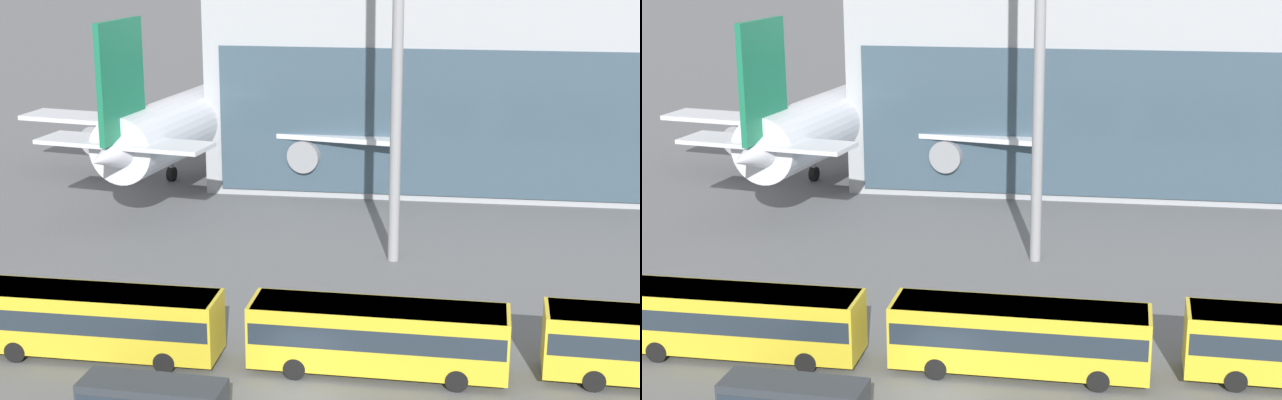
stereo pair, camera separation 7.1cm
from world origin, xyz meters
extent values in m
plane|color=slate|center=(0.00, 0.00, 0.00)|extent=(440.00, 440.00, 0.00)
cylinder|color=silver|center=(-12.34, 35.99, 5.35)|extent=(9.67, 29.60, 4.45)
sphere|color=silver|center=(-9.69, 50.38, 5.35)|extent=(4.36, 4.36, 4.36)
cone|color=silver|center=(-14.98, 21.59, 5.35)|extent=(5.32, 7.08, 4.23)
cube|color=silver|center=(-12.66, 34.23, 4.57)|extent=(30.81, 9.04, 0.35)
cylinder|color=gray|center=(-21.11, 35.79, 3.13)|extent=(3.01, 4.11, 2.37)
cylinder|color=gray|center=(-4.21, 32.68, 3.13)|extent=(3.01, 4.11, 2.37)
cube|color=#19724C|center=(-14.85, 22.30, 9.85)|extent=(1.36, 5.35, 7.66)
cube|color=silver|center=(-14.85, 22.30, 5.79)|extent=(11.97, 5.24, 0.28)
cylinder|color=gray|center=(-10.56, 45.64, 2.73)|extent=(0.36, 0.36, 4.35)
cylinder|color=black|center=(-10.56, 45.64, 0.55)|extent=(0.64, 1.16, 1.10)
cylinder|color=gray|center=(-15.51, 34.76, 2.73)|extent=(0.36, 0.36, 4.35)
cylinder|color=black|center=(-15.51, 34.76, 0.55)|extent=(0.64, 1.16, 1.10)
cylinder|color=gray|center=(-9.81, 33.71, 2.73)|extent=(0.36, 0.36, 4.35)
cylinder|color=black|center=(-9.81, 33.71, 0.55)|extent=(0.64, 1.16, 1.10)
cube|color=gold|center=(-9.84, 3.03, 1.80)|extent=(11.57, 2.98, 2.84)
cube|color=#232D38|center=(-9.84, 3.03, 2.08)|extent=(11.34, 3.01, 0.99)
cube|color=silver|center=(-9.84, 3.03, 3.16)|extent=(11.22, 2.89, 0.12)
cylinder|color=black|center=(-6.25, 4.18, 0.50)|extent=(1.01, 0.33, 1.00)
cylinder|color=black|center=(-6.31, 1.70, 0.50)|extent=(1.01, 0.33, 1.00)
cylinder|color=black|center=(-13.37, 4.37, 0.50)|extent=(1.01, 0.33, 1.00)
cylinder|color=black|center=(-13.44, 1.89, 0.50)|extent=(1.01, 0.33, 1.00)
cube|color=gold|center=(3.18, 3.01, 1.80)|extent=(11.58, 3.02, 2.84)
cube|color=#232D38|center=(3.18, 3.01, 2.08)|extent=(11.35, 3.04, 0.99)
cube|color=silver|center=(3.18, 3.01, 3.16)|extent=(11.23, 2.93, 0.12)
cylinder|color=black|center=(6.78, 4.14, 0.50)|extent=(1.01, 0.33, 1.00)
cylinder|color=black|center=(6.71, 1.67, 0.50)|extent=(1.01, 0.33, 1.00)
cylinder|color=black|center=(-0.35, 4.36, 0.50)|extent=(1.01, 0.33, 1.00)
cylinder|color=black|center=(-0.42, 1.88, 0.50)|extent=(1.01, 0.33, 1.00)
cylinder|color=black|center=(12.69, 4.96, 0.50)|extent=(1.01, 0.34, 1.00)
cylinder|color=black|center=(12.58, 2.48, 0.50)|extent=(1.01, 0.34, 1.00)
cube|color=#232D38|center=(-5.24, -3.38, 1.50)|extent=(5.73, 2.30, 0.55)
cylinder|color=gray|center=(2.89, 18.39, 13.57)|extent=(0.66, 0.66, 27.15)
cube|color=silver|center=(-9.19, 8.07, 0.00)|extent=(6.25, 2.55, 0.01)
camera|label=1|loc=(6.08, -37.24, 19.56)|focal=55.00mm
camera|label=2|loc=(6.15, -37.23, 19.56)|focal=55.00mm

